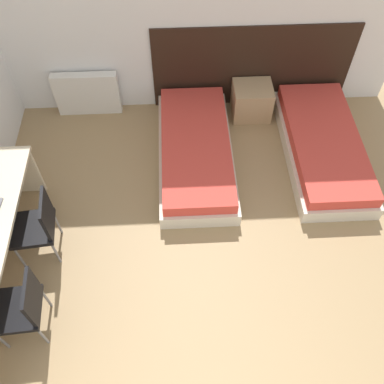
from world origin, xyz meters
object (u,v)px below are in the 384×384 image
(bed_near_door, at_px, (323,146))
(nightstand, at_px, (252,101))
(chair_near_notebook, at_px, (22,306))
(chair_near_laptop, at_px, (37,225))
(bed_near_window, at_px, (196,151))

(bed_near_door, relative_size, nightstand, 3.98)
(chair_near_notebook, bearing_deg, nightstand, 45.22)
(chair_near_laptop, bearing_deg, bed_near_door, 14.39)
(bed_near_window, bearing_deg, chair_near_notebook, -129.15)
(bed_near_window, height_order, bed_near_door, same)
(bed_near_door, bearing_deg, nightstand, 135.06)
(bed_near_door, height_order, chair_near_notebook, chair_near_notebook)
(bed_near_window, relative_size, chair_near_notebook, 2.36)
(nightstand, height_order, chair_near_laptop, chair_near_laptop)
(bed_near_door, distance_m, nightstand, 1.08)
(bed_near_window, relative_size, nightstand, 3.98)
(nightstand, relative_size, chair_near_laptop, 0.59)
(nightstand, xyz_separation_m, chair_near_laptop, (-2.35, -1.90, 0.24))
(nightstand, distance_m, chair_near_laptop, 3.04)
(chair_near_notebook, bearing_deg, chair_near_laptop, 86.16)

